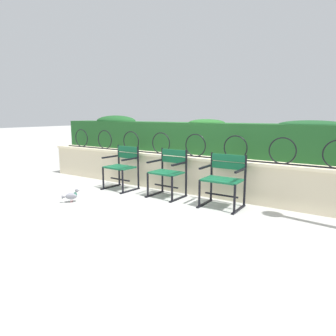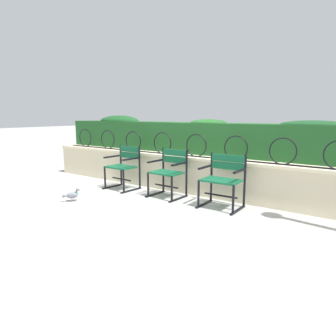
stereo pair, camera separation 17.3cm
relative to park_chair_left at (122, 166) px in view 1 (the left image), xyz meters
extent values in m
plane|color=#ADADA8|center=(1.17, -0.22, -0.46)|extent=(60.00, 60.00, 0.00)
cube|color=beige|center=(1.17, 0.51, -0.14)|extent=(7.12, 0.35, 0.64)
cube|color=beige|center=(1.17, 0.51, 0.21)|extent=(7.12, 0.41, 0.05)
cylinder|color=black|center=(1.17, 0.44, 0.24)|extent=(6.59, 0.02, 0.02)
torus|color=black|center=(-1.65, 0.44, 0.44)|extent=(0.42, 0.02, 0.42)
torus|color=black|center=(-0.90, 0.44, 0.44)|extent=(0.42, 0.02, 0.42)
torus|color=black|center=(-0.14, 0.44, 0.44)|extent=(0.42, 0.02, 0.42)
torus|color=black|center=(0.62, 0.44, 0.44)|extent=(0.42, 0.02, 0.42)
torus|color=black|center=(1.37, 0.44, 0.44)|extent=(0.42, 0.02, 0.42)
torus|color=black|center=(2.13, 0.44, 0.44)|extent=(0.42, 0.02, 0.42)
torus|color=black|center=(2.88, 0.44, 0.44)|extent=(0.42, 0.02, 0.42)
cube|color=#1E5123|center=(1.17, 0.99, 0.53)|extent=(6.98, 0.60, 0.60)
ellipsoid|color=#1A4C21|center=(-1.07, 0.99, 0.83)|extent=(1.14, 0.54, 0.27)
ellipsoid|color=#1F5420|center=(1.31, 0.99, 0.83)|extent=(0.74, 0.54, 0.14)
ellipsoid|color=#1A4823|center=(3.18, 0.99, 0.83)|extent=(1.04, 0.54, 0.14)
cube|color=#145B38|center=(-0.01, -0.21, -0.02)|extent=(0.54, 0.15, 0.03)
cube|color=#145B38|center=(0.00, -0.08, -0.02)|extent=(0.54, 0.15, 0.03)
cube|color=#145B38|center=(0.00, 0.06, -0.02)|extent=(0.54, 0.15, 0.03)
cube|color=#145B38|center=(0.01, 0.16, 0.31)|extent=(0.53, 0.06, 0.11)
cube|color=#145B38|center=(0.01, 0.16, 0.18)|extent=(0.53, 0.06, 0.11)
cylinder|color=black|center=(0.27, 0.15, -0.04)|extent=(0.04, 0.04, 0.84)
cylinder|color=black|center=(0.25, -0.28, -0.24)|extent=(0.04, 0.04, 0.44)
cube|color=black|center=(0.26, -0.09, -0.44)|extent=(0.07, 0.52, 0.02)
cube|color=black|center=(0.26, -0.09, 0.16)|extent=(0.06, 0.40, 0.03)
cylinder|color=black|center=(-0.26, 0.18, -0.04)|extent=(0.04, 0.04, 0.84)
cylinder|color=black|center=(-0.28, -0.25, -0.24)|extent=(0.04, 0.04, 0.44)
cube|color=black|center=(-0.27, -0.06, -0.44)|extent=(0.07, 0.52, 0.02)
cube|color=black|center=(-0.27, -0.06, 0.16)|extent=(0.06, 0.40, 0.03)
cylinder|color=black|center=(0.00, -0.08, -0.26)|extent=(0.50, 0.06, 0.03)
cube|color=#145B38|center=(1.05, -0.18, -0.02)|extent=(0.53, 0.15, 0.03)
cube|color=#145B38|center=(1.06, -0.04, -0.02)|extent=(0.53, 0.15, 0.03)
cube|color=#145B38|center=(1.06, 0.09, -0.02)|extent=(0.53, 0.15, 0.03)
cube|color=#145B38|center=(1.07, 0.20, 0.31)|extent=(0.53, 0.05, 0.11)
cube|color=#145B38|center=(1.07, 0.20, 0.18)|extent=(0.53, 0.05, 0.11)
cylinder|color=black|center=(1.33, 0.19, -0.04)|extent=(0.04, 0.04, 0.84)
cylinder|color=black|center=(1.31, -0.24, -0.24)|extent=(0.04, 0.04, 0.44)
cube|color=black|center=(1.32, -0.05, -0.44)|extent=(0.06, 0.52, 0.02)
cube|color=black|center=(1.32, -0.05, 0.16)|extent=(0.05, 0.40, 0.03)
cylinder|color=black|center=(0.81, 0.21, -0.04)|extent=(0.04, 0.04, 0.84)
cylinder|color=black|center=(0.79, -0.22, -0.24)|extent=(0.04, 0.04, 0.44)
cube|color=black|center=(0.80, -0.03, -0.44)|extent=(0.06, 0.52, 0.02)
cube|color=black|center=(0.80, -0.03, 0.16)|extent=(0.05, 0.40, 0.03)
cylinder|color=black|center=(1.06, -0.04, -0.26)|extent=(0.50, 0.05, 0.03)
cube|color=#145B38|center=(2.12, -0.21, -0.02)|extent=(0.58, 0.13, 0.03)
cube|color=#145B38|center=(2.12, -0.07, -0.02)|extent=(0.58, 0.13, 0.03)
cube|color=#145B38|center=(2.12, 0.07, -0.02)|extent=(0.58, 0.13, 0.03)
cube|color=#145B38|center=(2.12, 0.17, 0.30)|extent=(0.58, 0.04, 0.11)
cube|color=#145B38|center=(2.12, 0.17, 0.18)|extent=(0.58, 0.04, 0.11)
cylinder|color=black|center=(2.41, 0.17, -0.04)|extent=(0.04, 0.04, 0.83)
cylinder|color=black|center=(2.41, -0.26, -0.24)|extent=(0.04, 0.04, 0.44)
cube|color=black|center=(2.41, -0.07, -0.44)|extent=(0.05, 0.52, 0.02)
cube|color=black|center=(2.41, -0.07, 0.16)|extent=(0.04, 0.40, 0.03)
cylinder|color=black|center=(1.83, 0.17, -0.04)|extent=(0.04, 0.04, 0.83)
cylinder|color=black|center=(1.84, -0.26, -0.24)|extent=(0.04, 0.04, 0.44)
cube|color=black|center=(1.83, -0.07, -0.44)|extent=(0.05, 0.52, 0.02)
cube|color=black|center=(1.83, -0.07, 0.16)|extent=(0.04, 0.40, 0.03)
cylinder|color=black|center=(2.12, -0.07, -0.26)|extent=(0.55, 0.03, 0.03)
ellipsoid|color=gray|center=(-0.07, -1.19, -0.35)|extent=(0.20, 0.21, 0.11)
cylinder|color=#2D6B56|center=(-0.03, -1.14, -0.32)|extent=(0.07, 0.08, 0.06)
sphere|color=slate|center=(-0.01, -1.12, -0.26)|extent=(0.06, 0.06, 0.06)
cone|color=black|center=(0.01, -1.10, -0.27)|extent=(0.02, 0.03, 0.01)
cone|color=#595960|center=(-0.14, -1.28, -0.36)|extent=(0.10, 0.10, 0.06)
ellipsoid|color=slate|center=(-0.11, -1.17, -0.35)|extent=(0.11, 0.12, 0.07)
ellipsoid|color=slate|center=(-0.05, -1.23, -0.35)|extent=(0.11, 0.12, 0.07)
cylinder|color=#C6515B|center=(-0.08, -1.17, -0.43)|extent=(0.01, 0.01, 0.05)
cylinder|color=#C6515B|center=(-0.06, -1.21, -0.43)|extent=(0.01, 0.01, 0.05)
camera|label=1|loc=(4.00, -4.41, 0.99)|focal=32.74mm
camera|label=2|loc=(4.14, -4.31, 0.99)|focal=32.74mm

